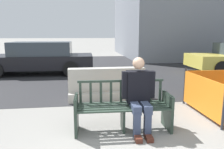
{
  "coord_description": "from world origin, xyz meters",
  "views": [
    {
      "loc": [
        -0.65,
        -2.41,
        1.71
      ],
      "look_at": [
        0.01,
        2.74,
        0.75
      ],
      "focal_mm": 35.0,
      "sensor_mm": 36.0,
      "label": 1
    }
  ],
  "objects_px": {
    "street_bench": "(123,109)",
    "jersey_barrier_centre": "(107,86)",
    "seated_person": "(139,93)",
    "car_sedan_far": "(39,58)"
  },
  "relations": [
    {
      "from": "jersey_barrier_centre",
      "to": "car_sedan_far",
      "type": "relative_size",
      "value": 0.43
    },
    {
      "from": "seated_person",
      "to": "jersey_barrier_centre",
      "type": "relative_size",
      "value": 0.65
    },
    {
      "from": "street_bench",
      "to": "seated_person",
      "type": "bearing_deg",
      "value": -13.04
    },
    {
      "from": "seated_person",
      "to": "jersey_barrier_centre",
      "type": "xyz_separation_m",
      "value": [
        -0.36,
        2.01,
        -0.35
      ]
    },
    {
      "from": "street_bench",
      "to": "jersey_barrier_centre",
      "type": "xyz_separation_m",
      "value": [
        -0.08,
        1.95,
        -0.06
      ]
    },
    {
      "from": "jersey_barrier_centre",
      "to": "car_sedan_far",
      "type": "distance_m",
      "value": 4.91
    },
    {
      "from": "seated_person",
      "to": "car_sedan_far",
      "type": "distance_m",
      "value": 6.84
    },
    {
      "from": "street_bench",
      "to": "seated_person",
      "type": "height_order",
      "value": "seated_person"
    },
    {
      "from": "street_bench",
      "to": "jersey_barrier_centre",
      "type": "distance_m",
      "value": 1.95
    },
    {
      "from": "car_sedan_far",
      "to": "street_bench",
      "type": "bearing_deg",
      "value": -67.02
    }
  ]
}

